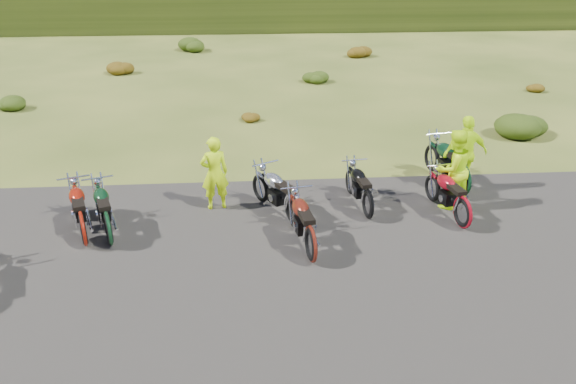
{
  "coord_description": "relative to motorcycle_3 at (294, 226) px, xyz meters",
  "views": [
    {
      "loc": [
        -0.4,
        -9.39,
        5.9
      ],
      "look_at": [
        0.4,
        1.56,
        0.81
      ],
      "focal_mm": 35.0,
      "sensor_mm": 36.0,
      "label": 1
    }
  ],
  "objects": [
    {
      "name": "motorcycle_4",
      "position": [
        0.2,
        -1.48,
        0.0
      ],
      "size": [
        1.03,
        2.19,
        1.1
      ],
      "primitive_type": null,
      "rotation": [
        0.0,
        0.0,
        1.73
      ],
      "color": "#54170E",
      "rests_on": "ground"
    },
    {
      "name": "motorcycle_5",
      "position": [
        1.68,
        0.24,
        0.0
      ],
      "size": [
        0.9,
        2.02,
        1.02
      ],
      "primitive_type": null,
      "rotation": [
        0.0,
        0.0,
        1.7
      ],
      "color": "black",
      "rests_on": "ground"
    },
    {
      "name": "motorcycle_2",
      "position": [
        -3.87,
        -0.54,
        0.0
      ],
      "size": [
        1.32,
        2.17,
        1.08
      ],
      "primitive_type": null,
      "rotation": [
        0.0,
        0.0,
        1.91
      ],
      "color": "black",
      "rests_on": "ground"
    },
    {
      "name": "person_middle",
      "position": [
        -1.75,
        1.02,
        0.87
      ],
      "size": [
        0.71,
        0.55,
        1.75
      ],
      "primitive_type": "imported",
      "rotation": [
        0.0,
        0.0,
        3.36
      ],
      "color": "#BCE80C",
      "rests_on": "ground"
    },
    {
      "name": "person_right_a",
      "position": [
        3.71,
        0.69,
        0.94
      ],
      "size": [
        1.11,
        0.99,
        1.89
      ],
      "primitive_type": "imported",
      "rotation": [
        0.0,
        0.0,
        3.49
      ],
      "color": "#BCE80C",
      "rests_on": "ground"
    },
    {
      "name": "shrub_2",
      "position": [
        -6.74,
        15.11,
        0.38
      ],
      "size": [
        1.3,
        1.3,
        0.77
      ],
      "primitive_type": "ellipsoid",
      "color": "#5D360B",
      "rests_on": "ground"
    },
    {
      "name": "motorcycle_6",
      "position": [
        3.64,
        -0.34,
        0.0
      ],
      "size": [
        1.04,
        2.12,
        1.06
      ],
      "primitive_type": null,
      "rotation": [
        0.0,
        0.0,
        1.75
      ],
      "color": "maroon",
      "rests_on": "ground"
    },
    {
      "name": "motorcycle_3",
      "position": [
        0.0,
        0.0,
        0.0
      ],
      "size": [
        1.66,
        2.21,
        1.12
      ],
      "primitive_type": null,
      "rotation": [
        0.0,
        0.0,
        2.08
      ],
      "color": "silver",
      "rests_on": "ground"
    },
    {
      "name": "shrub_1",
      "position": [
        -9.64,
        9.81,
        0.31
      ],
      "size": [
        1.03,
        1.03,
        0.61
      ],
      "primitive_type": "ellipsoid",
      "color": "#24360D",
      "rests_on": "ground"
    },
    {
      "name": "shrub_6",
      "position": [
        4.86,
        18.31,
        0.38
      ],
      "size": [
        1.3,
        1.3,
        0.77
      ],
      "primitive_type": "ellipsoid",
      "color": "#5D360B",
      "rests_on": "ground"
    },
    {
      "name": "person_right_b",
      "position": [
        4.34,
        1.63,
        0.95
      ],
      "size": [
        1.15,
        0.57,
        1.91
      ],
      "primitive_type": "imported",
      "rotation": [
        0.0,
        0.0,
        3.23
      ],
      "color": "#BCE80C",
      "rests_on": "ground"
    },
    {
      "name": "gravel_pad",
      "position": [
        -0.54,
        -3.49,
        0.0
      ],
      "size": [
        20.0,
        12.0,
        0.04
      ],
      "primitive_type": "cube",
      "color": "black",
      "rests_on": "ground"
    },
    {
      "name": "shrub_8",
      "position": [
        10.66,
        10.91,
        0.23
      ],
      "size": [
        0.77,
        0.77,
        0.45
      ],
      "primitive_type": "ellipsoid",
      "color": "#5D360B",
      "rests_on": "ground"
    },
    {
      "name": "ground",
      "position": [
        -0.54,
        -1.49,
        0.0
      ],
      "size": [
        300.0,
        300.0,
        0.0
      ],
      "primitive_type": "plane",
      "color": "#344517",
      "rests_on": "ground"
    },
    {
      "name": "shrub_7",
      "position": [
        7.76,
        5.61,
        0.46
      ],
      "size": [
        1.56,
        1.56,
        0.92
      ],
      "primitive_type": "ellipsoid",
      "color": "#24360D",
      "rests_on": "ground"
    },
    {
      "name": "motorcycle_1",
      "position": [
        -4.38,
        -0.52,
        0.0
      ],
      "size": [
        1.35,
        2.19,
        1.09
      ],
      "primitive_type": null,
      "rotation": [
        0.0,
        0.0,
        1.91
      ],
      "color": "maroon",
      "rests_on": "ground"
    },
    {
      "name": "shrub_4",
      "position": [
        -0.94,
        7.71,
        0.23
      ],
      "size": [
        0.77,
        0.77,
        0.45
      ],
      "primitive_type": "ellipsoid",
      "color": "#5D360B",
      "rests_on": "ground"
    },
    {
      "name": "shrub_3",
      "position": [
        -3.84,
        20.41,
        0.46
      ],
      "size": [
        1.56,
        1.56,
        0.92
      ],
      "primitive_type": "ellipsoid",
      "color": "#24360D",
      "rests_on": "ground"
    },
    {
      "name": "shrub_5",
      "position": [
        1.96,
        13.01,
        0.31
      ],
      "size": [
        1.03,
        1.03,
        0.61
      ],
      "primitive_type": "ellipsoid",
      "color": "#24360D",
      "rests_on": "ground"
    },
    {
      "name": "motorcycle_7",
      "position": [
        4.2,
        1.29,
        0.0
      ],
      "size": [
        1.15,
        2.4,
        1.21
      ],
      "primitive_type": null,
      "rotation": [
        0.0,
        0.0,
        1.74
      ],
      "color": "black",
      "rests_on": "ground"
    }
  ]
}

